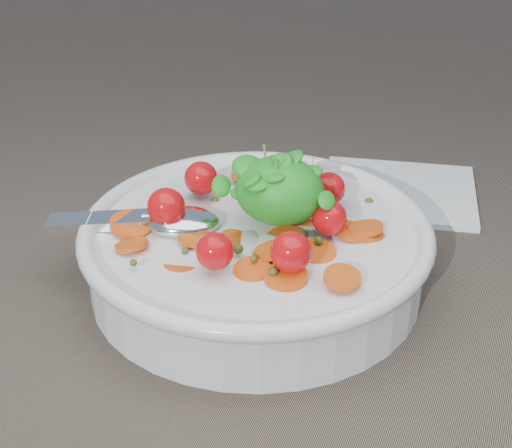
% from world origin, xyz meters
% --- Properties ---
extents(ground, '(6.00, 6.00, 0.00)m').
position_xyz_m(ground, '(0.00, 0.00, 0.00)').
color(ground, '#6F5F4F').
rests_on(ground, ground).
extents(bowl, '(0.29, 0.27, 0.11)m').
position_xyz_m(bowl, '(-0.02, -0.01, 0.03)').
color(bowl, white).
rests_on(bowl, ground).
extents(napkin, '(0.16, 0.15, 0.01)m').
position_xyz_m(napkin, '(0.05, 0.18, 0.00)').
color(napkin, white).
rests_on(napkin, ground).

